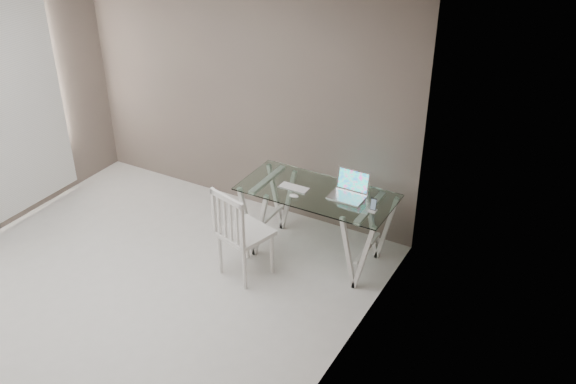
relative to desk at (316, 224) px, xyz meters
The scene contains 7 objects.
room 2.45m from the desk, 128.04° to the right, with size 4.50×4.52×2.71m.
desk is the anchor object (origin of this frame).
chair 0.82m from the desk, 125.99° to the right, with size 0.53×0.53×0.95m.
laptop 0.52m from the desk, 16.84° to the left, with size 0.33×0.28×0.23m.
keyboard 0.43m from the desk, 168.25° to the right, with size 0.31×0.13×0.01m, color silver.
mouse 0.45m from the desk, 124.88° to the right, with size 0.10×0.06×0.03m, color silver.
phone_dock 0.73m from the desk, ahead, with size 0.07×0.07×0.13m.
Camera 1 is at (3.55, -3.14, 3.79)m, focal length 40.00 mm.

